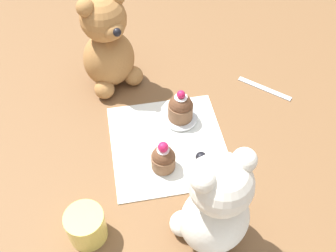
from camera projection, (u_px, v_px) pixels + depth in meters
The scene contains 9 objects.
ground_plane at pixel (168, 144), 0.77m from camera, with size 4.00×4.00×0.00m, color brown.
knitted_placemat at pixel (168, 144), 0.77m from camera, with size 0.22×0.23×0.01m, color silver.
teddy_bear_cream at pixel (216, 206), 0.57m from camera, with size 0.13×0.13×0.21m.
teddy_bear_tan at pixel (108, 46), 0.81m from camera, with size 0.14×0.14×0.22m.
cupcake_near_cream_bear at pixel (163, 158), 0.71m from camera, with size 0.04×0.04×0.07m.
saucer_plate at pixel (180, 117), 0.81m from camera, with size 0.07×0.07×0.01m, color silver.
cupcake_near_tan_bear at pixel (181, 107), 0.78m from camera, with size 0.05×0.05×0.07m.
juice_glass at pixel (86, 226), 0.63m from camera, with size 0.06×0.06×0.06m, color #EADB66.
teaspoon at pixel (265, 88), 0.87m from camera, with size 0.12×0.01×0.01m, color silver.
Camera 1 is at (0.09, 0.46, 0.61)m, focal length 42.00 mm.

